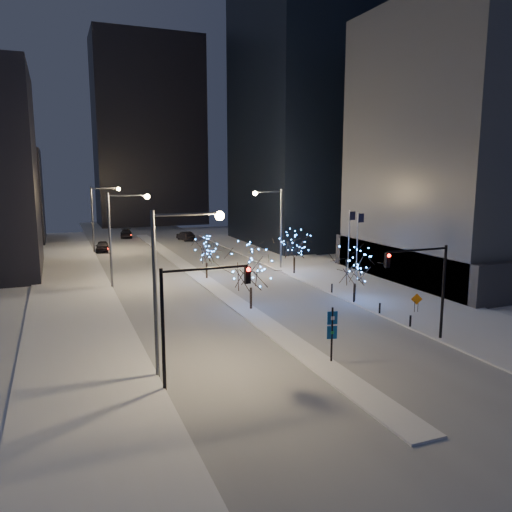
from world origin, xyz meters
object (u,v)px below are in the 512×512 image
car_near (102,246)px  construction_sign (417,301)px  holiday_tree_median_near (251,268)px  car_far (126,234)px  wayfinding_sign (332,329)px  holiday_tree_plaza_near (355,268)px  street_lamp_w_near (173,269)px  street_lamp_w_far (99,210)px  holiday_tree_plaza_far (294,246)px  street_lamp_east (274,218)px  traffic_signal_west (190,306)px  holiday_tree_median_far (206,251)px  car_mid (185,236)px  traffic_signal_east (427,278)px  street_lamp_w_mid (120,226)px

car_near → construction_sign: (22.12, -45.49, 0.34)m
construction_sign → holiday_tree_median_near: bearing=175.9°
car_far → wayfinding_sign: 67.99m
car_far → holiday_tree_plaza_near: size_ratio=1.00×
street_lamp_w_near → car_far: (5.78, 65.87, -5.76)m
street_lamp_w_far → holiday_tree_plaza_far: size_ratio=1.97×
street_lamp_east → traffic_signal_west: street_lamp_east is taller
street_lamp_east → holiday_tree_plaza_far: bearing=-76.6°
holiday_tree_median_far → car_near: bearing=110.1°
car_mid → car_far: size_ratio=0.95×
car_near → holiday_tree_plaza_near: size_ratio=0.92×
car_near → traffic_signal_east: bearing=-64.5°
traffic_signal_west → car_far: bearing=85.5°
traffic_signal_west → car_near: traffic_signal_west is taller
street_lamp_w_mid → holiday_tree_median_near: (9.44, -13.47, -2.67)m
street_lamp_east → holiday_tree_plaza_far: 4.94m
street_lamp_w_near → holiday_tree_plaza_near: bearing=28.2°
holiday_tree_plaza_far → traffic_signal_west: bearing=-126.6°
holiday_tree_median_near → holiday_tree_median_far: holiday_tree_median_near is taller
street_lamp_w_far → holiday_tree_plaza_far: street_lamp_w_far is taller
street_lamp_east → car_mid: bearing=97.3°
holiday_tree_median_near → holiday_tree_median_far: 13.87m
street_lamp_w_far → holiday_tree_plaza_far: 32.77m
street_lamp_w_far → wayfinding_sign: size_ratio=2.70×
car_mid → car_near: bearing=17.9°
street_lamp_w_mid → car_near: size_ratio=2.13×
street_lamp_east → traffic_signal_east: bearing=-92.3°
holiday_tree_median_far → traffic_signal_east: bearing=-72.3°
street_lamp_w_near → holiday_tree_plaza_near: 22.28m
street_lamp_w_mid → car_far: size_ratio=1.97×
street_lamp_w_mid → holiday_tree_plaza_near: street_lamp_w_mid is taller
traffic_signal_west → holiday_tree_median_near: traffic_signal_west is taller
holiday_tree_plaza_near → holiday_tree_median_far: bearing=123.7°
street_lamp_w_mid → holiday_tree_plaza_far: 20.18m
street_lamp_w_near → holiday_tree_plaza_far: 31.47m
street_lamp_w_near → street_lamp_east: bearing=55.8°
holiday_tree_median_near → wayfinding_sign: (0.25, -13.52, -1.55)m
street_lamp_w_mid → street_lamp_w_far: size_ratio=1.00×
street_lamp_w_far → car_far: bearing=70.0°
holiday_tree_plaza_near → wayfinding_sign: holiday_tree_plaza_near is taller
street_lamp_w_mid → car_mid: 36.95m
street_lamp_east → car_mid: size_ratio=2.08×
car_near → car_far: 16.22m
street_lamp_w_mid → wayfinding_sign: bearing=-70.2°
street_lamp_east → wayfinding_sign: street_lamp_east is taller
holiday_tree_median_near → construction_sign: (12.88, -6.38, -2.69)m
street_lamp_w_far → traffic_signal_west: size_ratio=1.43×
holiday_tree_median_near → wayfinding_sign: 13.61m
traffic_signal_west → traffic_signal_east: 17.41m
traffic_signal_west → construction_sign: traffic_signal_west is taller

